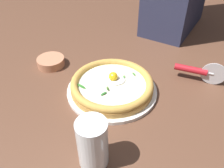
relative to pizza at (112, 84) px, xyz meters
The scene contains 6 objects.
ground_plane 0.06m from the pizza, ahead, with size 2.40×2.40×0.03m, color brown.
pizza_plate 0.02m from the pizza, 75.48° to the right, with size 0.29×0.29×0.01m, color white.
pizza is the anchor object (origin of this frame).
side_bowl 0.28m from the pizza, behind, with size 0.10×0.10×0.03m, color #B97756.
pizza_cutter 0.29m from the pizza, 44.21° to the left, with size 0.17×0.05×0.08m.
drinking_glass 0.26m from the pizza, 67.30° to the right, with size 0.07×0.07×0.13m.
Camera 1 is at (0.27, -0.50, 0.50)m, focal length 37.56 mm.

